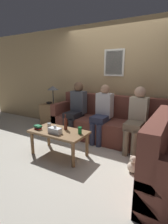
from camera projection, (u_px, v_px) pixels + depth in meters
ground_plane at (95, 146)px, 3.63m from camera, size 16.00×16.00×0.00m
wall_back at (114, 80)px, 4.10m from camera, size 9.00×0.08×2.60m
couch_main at (105, 124)px, 3.96m from camera, size 2.44×0.81×0.98m
coffee_table at (59, 134)px, 3.17m from camera, size 1.04×0.57×0.47m
side_table_with_lamp at (52, 114)px, 4.73m from camera, size 0.47×0.47×1.14m
wine_bottle at (66, 124)px, 3.21m from camera, size 0.07×0.07×0.29m
drinking_glass at (49, 125)px, 3.33m from camera, size 0.07×0.07×0.09m
book_stack at (38, 127)px, 3.24m from camera, size 0.16×0.11×0.07m
soda_can at (80, 130)px, 3.00m from camera, size 0.07×0.07×0.12m
tissue_box at (55, 130)px, 3.02m from camera, size 0.23×0.12×0.14m
person_left at (76, 107)px, 4.08m from camera, size 0.34×0.62×1.27m
person_middle at (102, 111)px, 3.75m from camera, size 0.34×0.59×1.24m
person_right at (137, 116)px, 3.34m from camera, size 0.34×0.65×1.23m
teddy_bear at (133, 165)px, 2.68m from camera, size 0.17×0.17×0.27m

